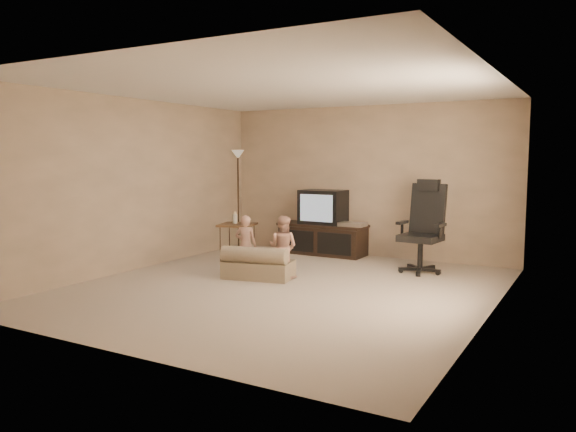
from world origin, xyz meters
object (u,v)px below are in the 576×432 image
Objects in this scene: tv_stand at (323,228)px; office_chair at (423,239)px; floor_lamp at (238,177)px; toddler_right at (283,247)px; child_sofa at (257,265)px; toddler_left at (246,245)px; side_table at (237,225)px.

office_chair reaches higher than tv_stand.
floor_lamp is 2.07× the size of toddler_right.
toddler_right is (0.35, -1.98, -0.03)m from tv_stand.
child_sofa is at bearing -87.18° from tv_stand.
office_chair is at bearing -161.94° from toddler_left.
floor_lamp reaches higher than toddler_right.
office_chair is 2.05m from toddler_right.
child_sofa is at bearing -133.63° from office_chair.
tv_stand is at bearing -111.37° from toddler_left.
toddler_left is at bearing -1.33° from toddler_right.
toddler_right is (0.28, 0.22, 0.25)m from child_sofa.
toddler_left is at bearing -141.24° from office_chair.
side_table is at bearing -163.00° from office_chair.
tv_stand is at bearing -84.79° from toddler_right.
toddler_right is (1.30, -0.78, -0.14)m from side_table.
side_table is at bearing -56.44° from floor_lamp.
toddler_left is (-0.23, -2.01, -0.04)m from tv_stand.
office_chair is 1.32× the size of child_sofa.
side_table is at bearing -63.68° from toddler_left.
tv_stand is 2.21m from child_sofa.
floor_lamp is (-3.54, 0.49, 0.82)m from office_chair.
toddler_right is (-1.55, -1.34, -0.05)m from office_chair.
toddler_right is at bearing -133.21° from office_chair.
floor_lamp reaches higher than side_table.
side_table is at bearing 123.91° from child_sofa.
tv_stand is 1.93× the size of side_table.
office_chair is 1.67× the size of side_table.
office_chair reaches higher than toddler_right.
office_chair is 3.67m from floor_lamp.
side_table is 1.45m from floor_lamp.
toddler_right is at bearing 168.75° from toddler_left.
tv_stand is 1.85m from floor_lamp.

